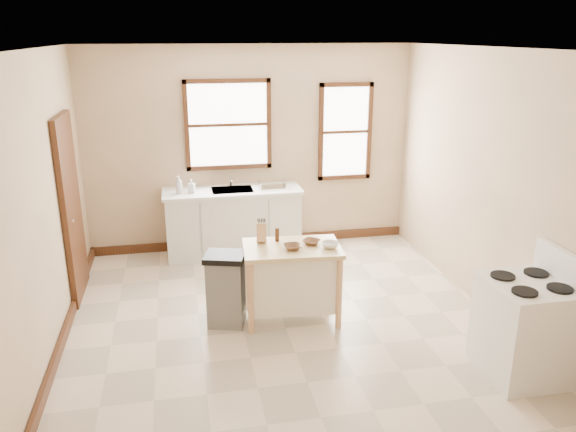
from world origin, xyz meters
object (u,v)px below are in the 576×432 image
(bowl_a, at_px, (292,247))
(bowl_c, at_px, (330,245))
(bowl_b, at_px, (311,242))
(knife_block, at_px, (261,233))
(soap_bottle_b, at_px, (192,186))
(gas_stove, at_px, (526,315))
(pepper_grinder, at_px, (277,235))
(trash_bin, at_px, (226,289))
(dish_rack, at_px, (272,185))
(kitchen_island, at_px, (292,283))
(soap_bottle_a, at_px, (179,185))

(bowl_a, distance_m, bowl_c, 0.39)
(bowl_b, bearing_deg, knife_block, 162.36)
(soap_bottle_b, distance_m, knife_block, 1.88)
(gas_stove, bearing_deg, soap_bottle_b, 129.27)
(bowl_b, bearing_deg, soap_bottle_b, 121.21)
(soap_bottle_b, height_order, pepper_grinder, soap_bottle_b)
(trash_bin, bearing_deg, dish_rack, 83.12)
(bowl_a, bearing_deg, kitchen_island, 81.44)
(dish_rack, height_order, bowl_c, dish_rack)
(soap_bottle_a, distance_m, soap_bottle_b, 0.16)
(pepper_grinder, relative_size, bowl_c, 0.84)
(soap_bottle_a, distance_m, bowl_b, 2.33)
(soap_bottle_b, xyz_separation_m, bowl_b, (1.16, -1.92, -0.16))
(pepper_grinder, xyz_separation_m, trash_bin, (-0.58, -0.17, -0.50))
(dish_rack, distance_m, kitchen_island, 2.05)
(soap_bottle_a, height_order, trash_bin, soap_bottle_a)
(pepper_grinder, bearing_deg, bowl_a, -66.18)
(bowl_a, bearing_deg, pepper_grinder, 113.82)
(knife_block, bearing_deg, pepper_grinder, 4.02)
(knife_block, bearing_deg, trash_bin, -149.29)
(kitchen_island, xyz_separation_m, bowl_c, (0.38, -0.11, 0.44))
(soap_bottle_a, height_order, gas_stove, gas_stove)
(pepper_grinder, relative_size, bowl_a, 0.81)
(soap_bottle_b, bearing_deg, knife_block, -51.73)
(soap_bottle_a, relative_size, dish_rack, 0.65)
(bowl_c, relative_size, trash_bin, 0.23)
(soap_bottle_a, bearing_deg, bowl_b, -30.26)
(bowl_a, bearing_deg, bowl_b, 24.33)
(soap_bottle_a, relative_size, bowl_a, 1.27)
(soap_bottle_a, bearing_deg, soap_bottle_b, 29.24)
(kitchen_island, bearing_deg, bowl_a, -94.25)
(dish_rack, bearing_deg, bowl_c, -68.90)
(soap_bottle_a, distance_m, bowl_c, 2.54)
(pepper_grinder, relative_size, trash_bin, 0.19)
(soap_bottle_b, relative_size, dish_rack, 0.49)
(knife_block, xyz_separation_m, bowl_a, (0.28, -0.26, -0.08))
(kitchen_island, height_order, gas_stove, gas_stove)
(bowl_c, bearing_deg, soap_bottle_b, 122.84)
(kitchen_island, distance_m, bowl_c, 0.59)
(soap_bottle_a, bearing_deg, bowl_a, -36.36)
(pepper_grinder, bearing_deg, bowl_c, -29.96)
(knife_block, relative_size, bowl_c, 1.11)
(dish_rack, distance_m, bowl_a, 2.05)
(trash_bin, bearing_deg, gas_stove, -13.55)
(pepper_grinder, bearing_deg, kitchen_island, -55.99)
(dish_rack, bearing_deg, trash_bin, -98.72)
(knife_block, bearing_deg, bowl_c, -17.17)
(soap_bottle_a, bearing_deg, knife_block, -39.91)
(bowl_c, height_order, trash_bin, bowl_c)
(pepper_grinder, height_order, gas_stove, gas_stove)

